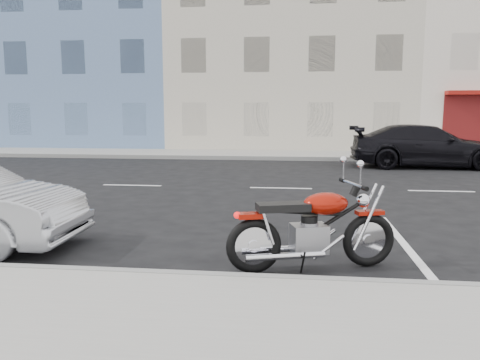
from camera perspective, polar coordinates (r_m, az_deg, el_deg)
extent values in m
plane|color=black|center=(12.29, 14.36, -1.15)|extent=(120.00, 120.00, 0.00)
cube|color=gray|center=(21.07, -2.46, 3.18)|extent=(80.00, 3.40, 0.15)
cube|color=gray|center=(6.32, -26.09, -9.96)|extent=(80.00, 0.12, 0.16)
cube|color=gray|center=(19.40, -3.26, 2.74)|extent=(80.00, 0.12, 0.16)
cube|color=#5B78A3|center=(31.22, -17.38, 16.32)|extent=(12.00, 12.00, 13.00)
cube|color=beige|center=(28.57, 6.20, 15.90)|extent=(12.00, 12.00, 11.50)
torus|color=black|center=(6.61, 21.50, -6.64)|extent=(0.70, 0.31, 0.69)
torus|color=black|center=(5.97, 9.05, -7.72)|extent=(0.70, 0.31, 0.69)
cube|color=#8C1005|center=(6.53, 21.67, -3.57)|extent=(0.38, 0.23, 0.05)
cube|color=#8C1005|center=(5.87, 8.76, -4.16)|extent=(0.34, 0.25, 0.06)
cube|color=gray|center=(6.22, 15.24, -6.68)|extent=(0.51, 0.42, 0.35)
ellipsoid|color=#8C1005|center=(6.21, 17.11, -2.66)|extent=(0.65, 0.51, 0.28)
cube|color=black|center=(5.99, 12.43, -3.09)|extent=(0.69, 0.44, 0.09)
cylinder|color=silver|center=(6.34, 20.03, -0.40)|extent=(0.25, 0.70, 0.04)
sphere|color=silver|center=(6.45, 21.04, -2.27)|extent=(0.18, 0.18, 0.18)
cylinder|color=silver|center=(6.00, 12.79, -8.78)|extent=(0.96, 0.36, 0.08)
cylinder|color=silver|center=(6.26, 11.75, -8.04)|extent=(0.96, 0.36, 0.08)
cylinder|color=silver|center=(6.51, 21.26, -4.04)|extent=(0.39, 0.16, 0.82)
cylinder|color=black|center=(6.28, 17.18, -4.97)|extent=(0.81, 0.29, 0.51)
imported|color=black|center=(17.89, 21.70, 3.87)|extent=(5.24, 2.17, 1.51)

